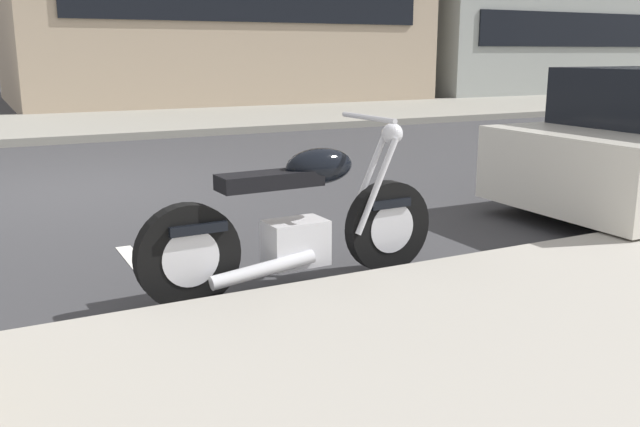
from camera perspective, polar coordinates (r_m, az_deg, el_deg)
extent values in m
plane|color=#333335|center=(8.27, -19.62, 1.78)|extent=(260.00, 260.00, 0.00)
cube|color=gray|center=(19.79, 14.21, 8.64)|extent=(120.00, 5.00, 0.14)
cube|color=silver|center=(4.75, -13.39, -5.93)|extent=(0.12, 2.20, 0.01)
cylinder|color=black|center=(4.91, 5.64, -1.08)|extent=(0.66, 0.14, 0.65)
cylinder|color=silver|center=(4.91, 5.64, -1.08)|extent=(0.36, 0.13, 0.36)
cylinder|color=black|center=(4.26, -10.90, -3.50)|extent=(0.66, 0.14, 0.65)
cylinder|color=silver|center=(4.26, -10.90, -3.50)|extent=(0.36, 0.13, 0.36)
cube|color=silver|center=(4.54, -2.03, -2.43)|extent=(0.41, 0.28, 0.30)
cube|color=black|center=(4.36, -4.18, 2.79)|extent=(0.69, 0.25, 0.10)
ellipsoid|color=black|center=(4.51, -0.05, 3.96)|extent=(0.49, 0.26, 0.24)
cube|color=black|center=(4.22, -10.37, -1.07)|extent=(0.37, 0.19, 0.06)
cube|color=black|center=(4.85, 5.50, 0.95)|extent=(0.33, 0.17, 0.06)
cylinder|color=silver|center=(4.81, 3.80, 2.52)|extent=(0.34, 0.06, 0.65)
cylinder|color=silver|center=(4.70, 4.74, 2.24)|extent=(0.34, 0.06, 0.65)
cylinder|color=silver|center=(4.67, 4.04, 7.95)|extent=(0.06, 0.62, 0.04)
sphere|color=silver|center=(4.80, 6.02, 6.61)|extent=(0.15, 0.15, 0.15)
cylinder|color=silver|center=(4.32, -4.70, -4.64)|extent=(0.71, 0.12, 0.16)
cylinder|color=black|center=(7.27, 17.49, 2.95)|extent=(0.62, 0.22, 0.62)
cube|color=black|center=(18.51, -5.33, 17.24)|extent=(9.71, 0.06, 1.10)
cube|color=black|center=(25.02, 20.29, 14.13)|extent=(7.91, 0.06, 1.10)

